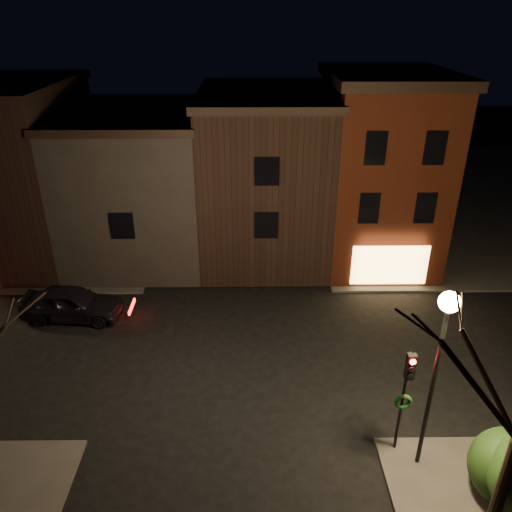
{
  "coord_description": "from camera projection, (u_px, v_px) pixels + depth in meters",
  "views": [
    {
      "loc": [
        0.75,
        -17.64,
        13.59
      ],
      "look_at": [
        0.96,
        3.05,
        3.2
      ],
      "focal_mm": 35.0,
      "sensor_mm": 36.0,
      "label": 1
    }
  ],
  "objects": [
    {
      "name": "row_building_a",
      "position": [
        264.0,
        174.0,
        29.08
      ],
      "size": [
        7.3,
        10.3,
        9.4
      ],
      "color": "black",
      "rests_on": "ground"
    },
    {
      "name": "ground",
      "position": [
        235.0,
        352.0,
        21.85
      ],
      "size": [
        120.0,
        120.0,
        0.0
      ],
      "primitive_type": "plane",
      "color": "black",
      "rests_on": "ground"
    },
    {
      "name": "sidewalk_far_right",
      "position": [
        492.0,
        195.0,
        39.88
      ],
      "size": [
        30.0,
        30.0,
        0.12
      ],
      "primitive_type": "cube",
      "color": "#2D2B28",
      "rests_on": "ground"
    },
    {
      "name": "corner_building",
      "position": [
        380.0,
        169.0,
        27.97
      ],
      "size": [
        6.5,
        8.5,
        10.5
      ],
      "color": "#4E1C0E",
      "rests_on": "ground"
    },
    {
      "name": "parked_car_a",
      "position": [
        72.0,
        303.0,
        23.94
      ],
      "size": [
        4.93,
        2.28,
        1.63
      ],
      "primitive_type": "imported",
      "rotation": [
        0.0,
        0.0,
        1.5
      ],
      "color": "black",
      "rests_on": "ground"
    },
    {
      "name": "row_building_c",
      "position": [
        14.0,
        170.0,
        28.83
      ],
      "size": [
        7.3,
        10.3,
        9.9
      ],
      "color": "black",
      "rests_on": "ground"
    },
    {
      "name": "street_lamp_near",
      "position": [
        443.0,
        335.0,
        14.22
      ],
      "size": [
        0.6,
        0.6,
        6.48
      ],
      "color": "black",
      "rests_on": "sidewalk_near_right"
    },
    {
      "name": "traffic_signal",
      "position": [
        406.0,
        388.0,
        15.72
      ],
      "size": [
        0.58,
        0.38,
        4.05
      ],
      "color": "black",
      "rests_on": "sidewalk_near_right"
    },
    {
      "name": "row_building_b",
      "position": [
        141.0,
        182.0,
        29.24
      ],
      "size": [
        7.8,
        10.3,
        8.4
      ],
      "color": "black",
      "rests_on": "ground"
    }
  ]
}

